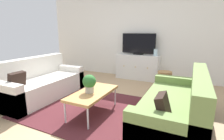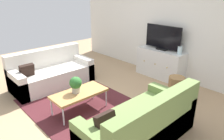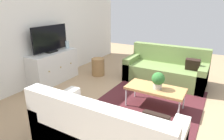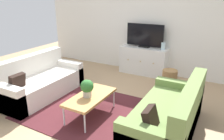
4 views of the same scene
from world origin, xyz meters
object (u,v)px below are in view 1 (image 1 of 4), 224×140
potted_plant (89,83)px  flat_screen_tv (139,44)px  coffee_table (93,93)px  couch_right_side (178,109)px  tv_console (138,67)px  couch_left_side (40,84)px  wicker_basket (164,80)px  glass_vase (156,52)px

potted_plant → flat_screen_tv: (0.04, 2.62, 0.48)m
coffee_table → couch_right_side: bearing=7.3°
tv_console → flat_screen_tv: flat_screen_tv is taller
flat_screen_tv → couch_left_side: bearing=-122.1°
couch_right_side → wicker_basket: 1.75m
couch_right_side → flat_screen_tv: 2.87m
coffee_table → glass_vase: glass_vase is taller
couch_left_side → flat_screen_tv: (1.50, 2.39, 0.77)m
tv_console → wicker_basket: bearing=-37.0°
couch_right_side → potted_plant: bearing=-171.0°
couch_right_side → glass_vase: (-0.86, 2.37, 0.55)m
couch_right_side → couch_left_side: bearing=180.0°
flat_screen_tv → coffee_table: bearing=-90.3°
couch_right_side → tv_console: couch_right_side is taller
tv_console → wicker_basket: 1.15m
potted_plant → wicker_basket: bearing=63.5°
coffee_table → wicker_basket: 2.09m
potted_plant → tv_console: (0.04, 2.60, -0.20)m
couch_right_side → coffee_table: couch_right_side is taller
couch_right_side → potted_plant: 1.47m
couch_right_side → coffee_table: size_ratio=1.80×
flat_screen_tv → couch_right_side: bearing=-60.1°
coffee_table → flat_screen_tv: 2.66m
potted_plant → glass_vase: bearing=77.8°
tv_console → flat_screen_tv: 0.68m
flat_screen_tv → wicker_basket: (0.91, -0.71, -0.83)m
coffee_table → glass_vase: size_ratio=5.50×
glass_vase → wicker_basket: (0.39, -0.69, -0.61)m
flat_screen_tv → glass_vase: flat_screen_tv is taller
tv_console → wicker_basket: (0.91, -0.69, -0.14)m
potted_plant → tv_console: 2.61m
coffee_table → tv_console: 2.55m
coffee_table → potted_plant: potted_plant is taller
coffee_table → flat_screen_tv: bearing=89.7°
couch_right_side → flat_screen_tv: flat_screen_tv is taller
potted_plant → wicker_basket: potted_plant is taller
couch_right_side → tv_console: 2.75m
tv_console → glass_vase: bearing=0.0°
couch_right_side → potted_plant: (-1.42, -0.23, 0.29)m
glass_vase → couch_right_side: bearing=-70.1°
coffee_table → wicker_basket: (0.92, 1.87, -0.14)m
coffee_table → potted_plant: 0.21m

